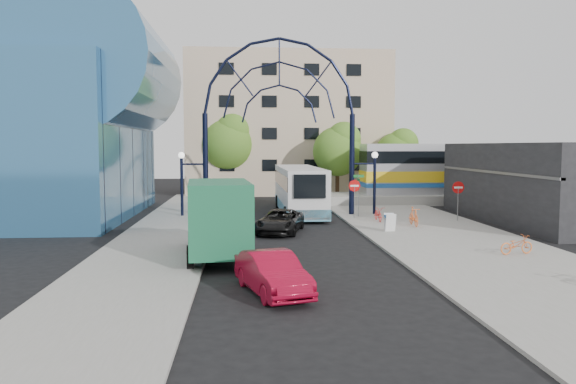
{
  "coord_description": "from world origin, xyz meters",
  "views": [
    {
      "loc": [
        -2.37,
        -24.15,
        4.81
      ],
      "look_at": [
        -0.03,
        6.0,
        2.33
      ],
      "focal_mm": 35.0,
      "sensor_mm": 36.0,
      "label": 1
    }
  ],
  "objects": [
    {
      "name": "tree_north_b",
      "position": [
        -3.88,
        29.93,
        5.27
      ],
      "size": [
        5.12,
        5.12,
        8.0
      ],
      "color": "#382314",
      "rests_on": "ground"
    },
    {
      "name": "city_bus",
      "position": [
        1.51,
        15.57,
        1.73
      ],
      "size": [
        2.96,
        12.12,
        3.31
      ],
      "rotation": [
        0.0,
        0.0,
        0.01
      ],
      "color": "silver",
      "rests_on": "ground"
    },
    {
      "name": "bike_near_b",
      "position": [
        7.56,
        8.0,
        0.67
      ],
      "size": [
        0.57,
        1.85,
        1.1
      ],
      "primitive_type": "imported",
      "rotation": [
        0.0,
        0.0,
        -0.03
      ],
      "color": "orange",
      "rests_on": "sidewalk_east"
    },
    {
      "name": "bike_far_a",
      "position": [
        9.39,
        -0.92,
        0.54
      ],
      "size": [
        1.67,
        0.86,
        0.84
      ],
      "primitive_type": "imported",
      "rotation": [
        0.0,
        0.0,
        1.77
      ],
      "color": "orange",
      "rests_on": "sidewalk_east"
    },
    {
      "name": "commercial_block_east",
      "position": [
        16.0,
        10.0,
        2.5
      ],
      "size": [
        6.0,
        16.0,
        5.0
      ],
      "primitive_type": "cube",
      "color": "black",
      "rests_on": "ground"
    },
    {
      "name": "bike_near_a",
      "position": [
        5.99,
        10.27,
        0.57
      ],
      "size": [
        0.61,
        1.7,
        0.89
      ],
      "primitive_type": "imported",
      "rotation": [
        0.0,
        0.0,
        -0.01
      ],
      "color": "red",
      "rests_on": "sidewalk_east"
    },
    {
      "name": "black_suv",
      "position": [
        -0.43,
        6.65,
        0.65
      ],
      "size": [
        3.23,
        5.07,
        1.3
      ],
      "primitive_type": "imported",
      "rotation": [
        0.0,
        0.0,
        -0.24
      ],
      "color": "black",
      "rests_on": "ground"
    },
    {
      "name": "stop_sign",
      "position": [
        4.8,
        12.0,
        1.99
      ],
      "size": [
        0.8,
        0.07,
        2.5
      ],
      "color": "slate",
      "rests_on": "sidewalk_east"
    },
    {
      "name": "gateway_arch",
      "position": [
        0.0,
        14.0,
        8.56
      ],
      "size": [
        13.64,
        0.44,
        12.1
      ],
      "color": "black",
      "rests_on": "ground"
    },
    {
      "name": "transit_hall",
      "position": [
        -15.3,
        15.0,
        6.7
      ],
      "size": [
        16.5,
        18.0,
        14.5
      ],
      "color": "#2D608C",
      "rests_on": "ground"
    },
    {
      "name": "apartment_block",
      "position": [
        2.0,
        34.97,
        7.0
      ],
      "size": [
        20.0,
        12.1,
        14.0
      ],
      "color": "#C9AA8B",
      "rests_on": "ground"
    },
    {
      "name": "train_car",
      "position": [
        20.0,
        22.0,
        2.9
      ],
      "size": [
        25.1,
        3.05,
        4.2
      ],
      "color": "#B7B7BC",
      "rests_on": "train_platform"
    },
    {
      "name": "sidewalk_east",
      "position": [
        8.0,
        4.0,
        0.06
      ],
      "size": [
        8.0,
        56.0,
        0.12
      ],
      "primitive_type": "cube",
      "color": "gray",
      "rests_on": "ground"
    },
    {
      "name": "tree_north_a",
      "position": [
        6.12,
        25.93,
        4.61
      ],
      "size": [
        4.48,
        4.48,
        7.0
      ],
      "color": "#382314",
      "rests_on": "ground"
    },
    {
      "name": "street_name_sign",
      "position": [
        5.2,
        12.6,
        2.13
      ],
      "size": [
        0.7,
        0.7,
        2.8
      ],
      "color": "slate",
      "rests_on": "sidewalk_east"
    },
    {
      "name": "do_not_enter_sign",
      "position": [
        11.0,
        10.0,
        1.98
      ],
      "size": [
        0.76,
        0.07,
        2.48
      ],
      "color": "slate",
      "rests_on": "sidewalk_east"
    },
    {
      "name": "red_sedan",
      "position": [
        -1.49,
        -6.19,
        0.68
      ],
      "size": [
        2.57,
        4.39,
        1.37
      ],
      "primitive_type": "imported",
      "rotation": [
        0.0,
        0.0,
        0.29
      ],
      "color": "maroon",
      "rests_on": "ground"
    },
    {
      "name": "train_platform",
      "position": [
        20.0,
        22.0,
        0.4
      ],
      "size": [
        32.0,
        5.0,
        0.8
      ],
      "primitive_type": "cube",
      "color": "gray",
      "rests_on": "ground"
    },
    {
      "name": "plaza_west",
      "position": [
        -6.5,
        6.0,
        0.06
      ],
      "size": [
        5.0,
        50.0,
        0.12
      ],
      "primitive_type": "cube",
      "color": "gray",
      "rests_on": "ground"
    },
    {
      "name": "ground",
      "position": [
        0.0,
        0.0,
        0.0
      ],
      "size": [
        120.0,
        120.0,
        0.0
      ],
      "primitive_type": "plane",
      "color": "black",
      "rests_on": "ground"
    },
    {
      "name": "tree_north_c",
      "position": [
        12.12,
        27.93,
        4.28
      ],
      "size": [
        4.16,
        4.16,
        6.5
      ],
      "color": "#382314",
      "rests_on": "ground"
    },
    {
      "name": "sandwich_board",
      "position": [
        5.6,
        5.98,
        0.74
      ],
      "size": [
        0.55,
        0.61,
        0.99
      ],
      "color": "white",
      "rests_on": "sidewalk_east"
    },
    {
      "name": "green_truck",
      "position": [
        -3.5,
        -0.29,
        1.68
      ],
      "size": [
        3.02,
        6.84,
        3.36
      ],
      "rotation": [
        0.0,
        0.0,
        0.08
      ],
      "color": "black",
      "rests_on": "ground"
    }
  ]
}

